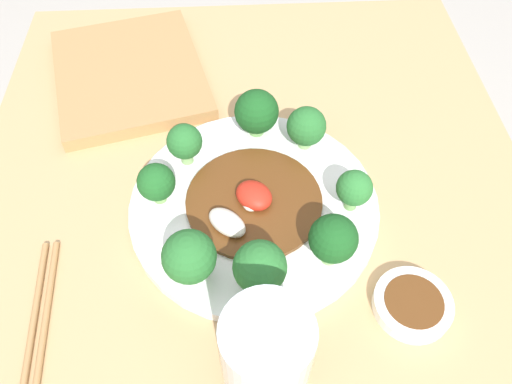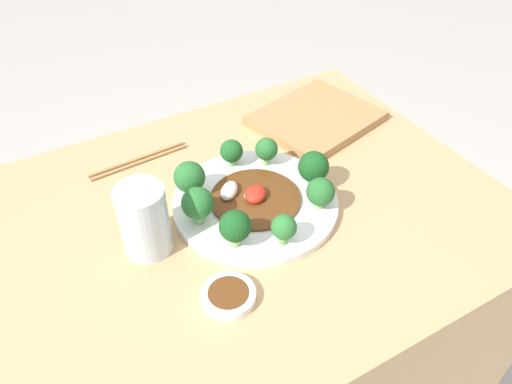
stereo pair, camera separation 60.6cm
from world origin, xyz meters
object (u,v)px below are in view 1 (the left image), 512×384
Objects in this scene: broccoli_north at (354,189)px; broccoli_southeast at (189,257)px; broccoli_northeast at (333,239)px; broccoli_south at (156,183)px; broccoli_northwest at (306,127)px; broccoli_west at (257,112)px; drinking_glass at (266,358)px; sauce_dish at (413,304)px; broccoli_southwest at (185,142)px; stirfry_center at (253,202)px; chopsticks at (38,328)px; plate at (256,206)px; cutting_board at (130,73)px; broccoli_east at (262,268)px.

broccoli_southeast is (0.08, -0.18, 0.01)m from broccoli_north.
broccoli_northeast reaches higher than broccoli_south.
broccoli_west is at bearing -113.85° from broccoli_northwest.
broccoli_northwest is 0.30m from drinking_glass.
broccoli_west reaches higher than sauce_dish.
broccoli_southwest is 0.11m from stirfry_center.
broccoli_southeast is 0.34× the size of chopsticks.
plate is 5.30× the size of broccoli_north.
broccoli_west is (-0.12, 0.01, 0.04)m from plate.
broccoli_southeast is at bearing -37.92° from plate.
broccoli_north is at bearing 47.22° from cutting_board.
broccoli_northwest is at bearing 142.24° from stirfry_center.
broccoli_northwest is 0.71× the size of sauce_dish.
broccoli_northwest is 0.23m from broccoli_southeast.
stirfry_center is (-0.11, -0.00, -0.03)m from broccoli_east.
stirfry_center is (0.02, 0.11, -0.03)m from broccoli_south.
broccoli_southwest is (-0.16, -0.01, -0.00)m from broccoli_southeast.
drinking_glass reaches higher than cutting_board.
broccoli_north is at bearing 149.19° from drinking_glass.
drinking_glass is at bearing -1.80° from broccoli_west.
broccoli_southeast reaches higher than sauce_dish.
broccoli_north is 0.39m from cutting_board.
broccoli_southwest is at bearing -176.41° from broccoli_southeast.
broccoli_northeast is at bearing 110.94° from broccoli_east.
broccoli_west is at bearing 130.92° from broccoli_south.
chopsticks is at bearing -38.03° from broccoli_south.
broccoli_west is 0.22m from broccoli_southeast.
broccoli_north is 0.19× the size of cutting_board.
broccoli_east is at bearing 43.23° from broccoli_south.
broccoli_west is 0.35m from chopsticks.
sauce_dish is 0.28× the size of cutting_board.
chopsticks is at bearing -35.33° from broccoli_southwest.
broccoli_north is at bearing 110.39° from chopsticks.
stirfry_center is at bearing -179.57° from drinking_glass.
broccoli_southeast is 0.12m from stirfry_center.
broccoli_west is at bearing -141.07° from broccoli_north.
drinking_glass reaches higher than stirfry_center.
plate is 5.43× the size of broccoli_south.
broccoli_east is 1.17× the size of broccoli_northwest.
cutting_board is (-0.33, -0.25, -0.04)m from broccoli_northeast.
sauce_dish is at bearing 49.02° from plate.
broccoli_northwest is at bearing 142.61° from plate.
stirfry_center is (0.12, -0.01, -0.03)m from broccoli_west.
broccoli_north is 0.20m from broccoli_southeast.
broccoli_northwest is at bearing -158.56° from sauce_dish.
broccoli_northeast is at bearing 46.25° from stirfry_center.
stirfry_center is (0.00, -0.00, 0.01)m from plate.
broccoli_southeast is 1.19× the size of broccoli_southwest.
broccoli_northwest is 0.07m from broccoli_west.
cutting_board is (-0.18, -0.09, -0.04)m from broccoli_southwest.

